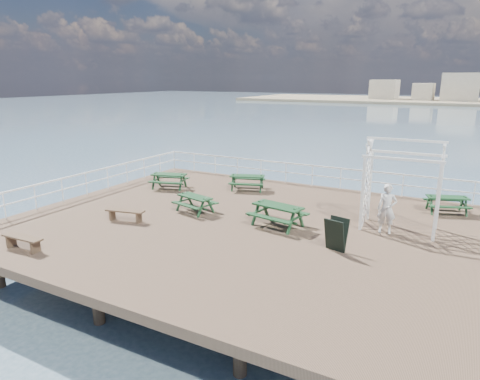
% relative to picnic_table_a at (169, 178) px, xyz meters
% --- Properties ---
extents(ground, '(18.00, 14.00, 0.30)m').
position_rel_picnic_table_a_xyz_m(ground, '(6.16, -2.89, -0.68)').
color(ground, brown).
rests_on(ground, ground).
extents(railing, '(17.77, 13.76, 1.10)m').
position_rel_picnic_table_a_xyz_m(railing, '(6.09, -0.32, 0.34)').
color(railing, white).
rests_on(railing, ground).
extents(picnic_table_a, '(2.03, 1.80, 0.83)m').
position_rel_picnic_table_a_xyz_m(picnic_table_a, '(0.00, 0.00, 0.00)').
color(picnic_table_a, '#123219').
rests_on(picnic_table_a, ground).
extents(picnic_table_b, '(2.05, 1.86, 0.82)m').
position_rel_picnic_table_a_xyz_m(picnic_table_b, '(3.60, 1.62, -0.01)').
color(picnic_table_b, '#123219').
rests_on(picnic_table_b, ground).
extents(picnic_table_c, '(1.93, 1.75, 0.77)m').
position_rel_picnic_table_a_xyz_m(picnic_table_c, '(12.58, 2.25, -0.04)').
color(picnic_table_c, '#123219').
rests_on(picnic_table_c, ground).
extents(picnic_table_d, '(1.83, 1.60, 0.76)m').
position_rel_picnic_table_a_xyz_m(picnic_table_d, '(3.38, -2.64, -0.04)').
color(picnic_table_d, '#123219').
rests_on(picnic_table_d, ground).
extents(picnic_table_e, '(2.14, 1.84, 0.92)m').
position_rel_picnic_table_a_xyz_m(picnic_table_e, '(7.12, -2.61, 0.06)').
color(picnic_table_e, '#123219').
rests_on(picnic_table_e, ground).
extents(flat_bench_near, '(1.61, 0.69, 0.45)m').
position_rel_picnic_table_a_xyz_m(flat_bench_near, '(1.69, -4.94, -0.20)').
color(flat_bench_near, brown).
rests_on(flat_bench_near, ground).
extents(flat_bench_far, '(1.57, 0.43, 0.45)m').
position_rel_picnic_table_a_xyz_m(flat_bench_far, '(0.79, -8.69, -0.20)').
color(flat_bench_far, brown).
rests_on(flat_bench_far, ground).
extents(trellis_arbor, '(2.73, 1.51, 3.34)m').
position_rel_picnic_table_a_xyz_m(trellis_arbor, '(11.16, -0.83, 0.95)').
color(trellis_arbor, white).
rests_on(trellis_arbor, ground).
extents(sandwich_board, '(0.76, 0.63, 1.10)m').
position_rel_picnic_table_a_xyz_m(sandwich_board, '(9.72, -3.90, 0.00)').
color(sandwich_board, black).
rests_on(sandwich_board, ground).
extents(person, '(0.70, 0.50, 1.80)m').
position_rel_picnic_table_a_xyz_m(person, '(10.81, -1.42, 0.37)').
color(person, silver).
rests_on(person, ground).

